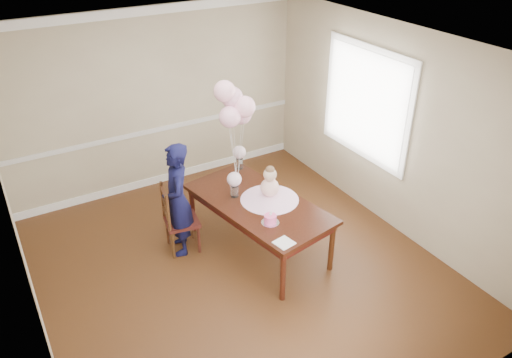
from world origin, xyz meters
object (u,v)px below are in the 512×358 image
Objects in this scene: dining_chair_seat at (182,221)px; birthday_cake at (270,219)px; woman at (177,200)px; dining_table_top at (258,203)px.

birthday_cake is at bearing -44.12° from dining_chair_seat.
birthday_cake is 0.35× the size of dining_chair_seat.
woman is (-0.03, -0.01, 0.33)m from dining_chair_seat.
dining_chair_seat is (-0.82, 0.50, -0.28)m from dining_table_top.
dining_table_top is 1.00m from dining_chair_seat.
woman reaches higher than dining_table_top.
woman is (-0.75, 0.95, -0.03)m from birthday_cake.
birthday_cake is at bearing 55.31° from woman.
dining_table_top reaches higher than dining_chair_seat.
dining_table_top is 0.48m from birthday_cake.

